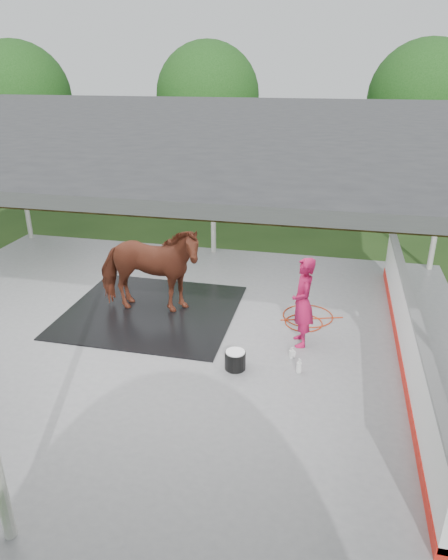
% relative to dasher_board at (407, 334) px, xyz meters
% --- Properties ---
extents(ground, '(100.00, 100.00, 0.00)m').
position_rel_dasher_board_xyz_m(ground, '(-4.60, 0.00, -0.59)').
color(ground, '#1E3814').
extents(concrete_slab, '(12.00, 10.00, 0.05)m').
position_rel_dasher_board_xyz_m(concrete_slab, '(-4.60, 0.00, -0.57)').
color(concrete_slab, slate).
rests_on(concrete_slab, ground).
extents(pavilion_structure, '(12.60, 10.60, 4.05)m').
position_rel_dasher_board_xyz_m(pavilion_structure, '(-4.60, -0.00, 3.37)').
color(pavilion_structure, beige).
rests_on(pavilion_structure, ground).
extents(dasher_board, '(0.16, 8.00, 1.15)m').
position_rel_dasher_board_xyz_m(dasher_board, '(0.00, 0.00, 0.00)').
color(dasher_board, red).
rests_on(dasher_board, concrete_slab).
extents(tree_belt, '(28.00, 28.00, 5.80)m').
position_rel_dasher_board_xyz_m(tree_belt, '(-4.30, 0.90, 3.20)').
color(tree_belt, '#382314').
rests_on(tree_belt, ground).
extents(rubber_mat, '(3.50, 3.28, 0.03)m').
position_rel_dasher_board_xyz_m(rubber_mat, '(-5.01, 0.83, -0.53)').
color(rubber_mat, black).
rests_on(rubber_mat, concrete_slab).
extents(horse, '(2.31, 1.21, 1.88)m').
position_rel_dasher_board_xyz_m(horse, '(-5.01, 0.83, 0.42)').
color(horse, brown).
rests_on(horse, rubber_mat).
extents(handler, '(0.54, 0.70, 1.70)m').
position_rel_dasher_board_xyz_m(handler, '(-1.82, 0.20, 0.31)').
color(handler, '#AC1244').
rests_on(handler, concrete_slab).
extents(wash_bucket, '(0.36, 0.36, 0.33)m').
position_rel_dasher_board_xyz_m(wash_bucket, '(-2.84, -0.90, -0.37)').
color(wash_bucket, black).
rests_on(wash_bucket, concrete_slab).
extents(soap_bottle_a, '(0.15, 0.15, 0.27)m').
position_rel_dasher_board_xyz_m(soap_bottle_a, '(-1.76, -0.78, -0.41)').
color(soap_bottle_a, silver).
rests_on(soap_bottle_a, concrete_slab).
extents(soap_bottle_b, '(0.12, 0.12, 0.20)m').
position_rel_dasher_board_xyz_m(soap_bottle_b, '(-1.92, -0.32, -0.44)').
color(soap_bottle_b, '#338CD8').
rests_on(soap_bottle_b, concrete_slab).
extents(hose_coil, '(1.25, 1.23, 0.02)m').
position_rel_dasher_board_xyz_m(hose_coil, '(-1.77, 1.23, -0.53)').
color(hose_coil, '#9D280B').
rests_on(hose_coil, concrete_slab).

